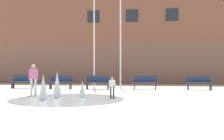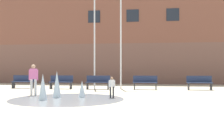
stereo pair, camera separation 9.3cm
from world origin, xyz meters
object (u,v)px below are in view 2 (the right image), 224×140
object	(u,v)px
park_bench_far_left	(23,81)
flagpole_right	(121,33)
adult_watching	(33,77)
park_bench_center	(98,82)
park_bench_near_trashcan	(199,83)
flagpole_left	(95,31)
child_running	(112,86)
park_bench_under_right_flagpole	(145,82)
park_bench_left_of_flagpoles	(61,82)

from	to	relation	value
park_bench_far_left	flagpole_right	size ratio (longest dim) A/B	0.23
park_bench_far_left	adult_watching	distance (m)	5.37
park_bench_center	park_bench_near_trashcan	distance (m)	6.61
flagpole_left	child_running	bearing A→B (deg)	-71.50
park_bench_near_trashcan	adult_watching	size ratio (longest dim) A/B	1.01
park_bench_near_trashcan	flagpole_right	bearing A→B (deg)	175.50
park_bench_under_right_flagpole	child_running	size ratio (longest dim) A/B	1.62
park_bench_left_of_flagpoles	child_running	xyz separation A→B (m)	(4.13, -5.09, 0.10)
park_bench_under_right_flagpole	flagpole_right	world-z (taller)	flagpole_right
park_bench_under_right_flagpole	park_bench_near_trashcan	size ratio (longest dim) A/B	1.00
park_bench_center	flagpole_left	size ratio (longest dim) A/B	0.21
park_bench_far_left	flagpole_right	world-z (taller)	flagpole_right
child_running	park_bench_center	bearing A→B (deg)	51.53
park_bench_left_of_flagpoles	park_bench_center	size ratio (longest dim) A/B	1.00
flagpole_right	child_running	bearing A→B (deg)	-89.26
child_running	flagpole_right	size ratio (longest dim) A/B	0.14
park_bench_far_left	child_running	distance (m)	8.69
adult_watching	flagpole_left	size ratio (longest dim) A/B	0.21
park_bench_center	adult_watching	size ratio (longest dim) A/B	1.01
park_bench_center	flagpole_left	distance (m)	3.60
park_bench_far_left	park_bench_under_right_flagpole	size ratio (longest dim) A/B	1.00
flagpole_left	park_bench_near_trashcan	bearing A→B (deg)	-3.31
child_running	adult_watching	bearing A→B (deg)	115.05
adult_watching	flagpole_right	distance (m)	7.08
adult_watching	flagpole_right	world-z (taller)	flagpole_right
flagpole_left	park_bench_center	bearing A→B (deg)	-63.49
park_bench_far_left	flagpole_left	xyz separation A→B (m)	(5.02, 0.46, 3.52)
park_bench_far_left	park_bench_left_of_flagpoles	xyz separation A→B (m)	(2.79, -0.15, 0.00)
adult_watching	flagpole_left	bearing A→B (deg)	46.02
park_bench_near_trashcan	child_running	bearing A→B (deg)	-133.54
park_bench_far_left	adult_watching	world-z (taller)	adult_watching
park_bench_near_trashcan	flagpole_right	distance (m)	6.10
park_bench_left_of_flagpoles	flagpole_right	distance (m)	5.27
park_bench_center	park_bench_far_left	bearing A→B (deg)	177.80
park_bench_center	adult_watching	bearing A→B (deg)	-120.56
park_bench_center	adult_watching	world-z (taller)	adult_watching
park_bench_under_right_flagpole	park_bench_left_of_flagpoles	bearing A→B (deg)	-179.02
park_bench_near_trashcan	flagpole_left	bearing A→B (deg)	176.69
park_bench_near_trashcan	park_bench_center	bearing A→B (deg)	-177.70
park_bench_far_left	flagpole_left	bearing A→B (deg)	5.25
park_bench_far_left	park_bench_center	distance (m)	5.36
park_bench_far_left	park_bench_left_of_flagpoles	world-z (taller)	same
park_bench_left_of_flagpoles	park_bench_center	xyz separation A→B (m)	(2.56, -0.06, 0.00)
park_bench_under_right_flagpole	child_running	world-z (taller)	child_running
park_bench_center	flagpole_right	xyz separation A→B (m)	(1.50, 0.67, 3.31)
park_bench_near_trashcan	park_bench_far_left	bearing A→B (deg)	-179.71
park_bench_center	park_bench_under_right_flagpole	bearing A→B (deg)	2.80
park_bench_left_of_flagpoles	adult_watching	size ratio (longest dim) A/B	1.01
park_bench_under_right_flagpole	flagpole_right	distance (m)	3.72
flagpole_left	flagpole_right	size ratio (longest dim) A/B	1.06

